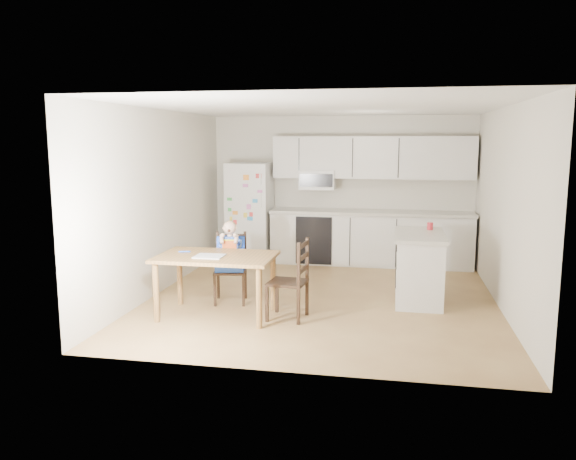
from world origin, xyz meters
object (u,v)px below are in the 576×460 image
(chair_side, at_px, (295,275))
(refrigerator, at_px, (250,212))
(kitchen_island, at_px, (419,267))
(red_cup, at_px, (430,226))
(chair_booster, at_px, (230,253))
(dining_table, at_px, (216,263))

(chair_side, bearing_deg, refrigerator, -150.63)
(refrigerator, relative_size, kitchen_island, 1.41)
(kitchen_island, xyz_separation_m, red_cup, (0.14, 0.33, 0.49))
(chair_booster, bearing_deg, refrigerator, 88.14)
(red_cup, relative_size, chair_side, 0.10)
(red_cup, xyz_separation_m, chair_booster, (-2.55, -0.85, -0.30))
(dining_table, bearing_deg, chair_booster, 90.78)
(refrigerator, bearing_deg, chair_booster, -81.08)
(chair_booster, bearing_deg, red_cup, 7.60)
(refrigerator, relative_size, chair_side, 1.79)
(red_cup, bearing_deg, chair_booster, -161.62)
(dining_table, height_order, chair_side, chair_side)
(chair_side, bearing_deg, red_cup, 137.62)
(kitchen_island, distance_m, red_cup, 0.61)
(refrigerator, bearing_deg, kitchen_island, -35.87)
(refrigerator, distance_m, chair_booster, 2.58)
(red_cup, xyz_separation_m, dining_table, (-2.54, -1.46, -0.30))
(kitchen_island, bearing_deg, chair_booster, -167.84)
(dining_table, bearing_deg, red_cup, 29.90)
(red_cup, bearing_deg, kitchen_island, -113.66)
(refrigerator, bearing_deg, dining_table, -82.65)
(kitchen_island, relative_size, dining_table, 0.88)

